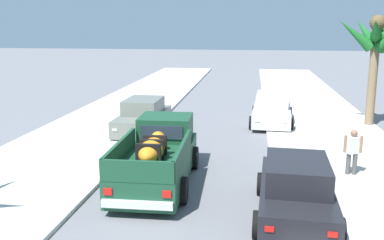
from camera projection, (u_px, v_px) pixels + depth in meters
sidewalk_left at (81, 139)px, 17.85m from camera, size 5.25×60.00×0.12m
sidewalk_right at (336, 150)px, 16.38m from camera, size 5.25×60.00×0.12m
curb_left at (108, 141)px, 17.68m from camera, size 0.16×60.00×0.10m
curb_right at (304, 149)px, 16.55m from camera, size 0.16×60.00×0.10m
pickup_truck at (158, 156)px, 13.06m from camera, size 2.33×5.27×1.80m
car_left_near at (143, 117)px, 19.15m from camera, size 2.07×4.28×1.54m
car_right_mid at (272, 110)px, 20.75m from camera, size 2.19×4.33×1.54m
car_left_far at (296, 191)px, 10.63m from camera, size 2.17×4.32×1.54m
palm_tree_right_mid at (376, 39)px, 19.50m from camera, size 3.35×3.55×5.28m
pedestrian at (353, 150)px, 13.35m from camera, size 0.57×0.38×1.59m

